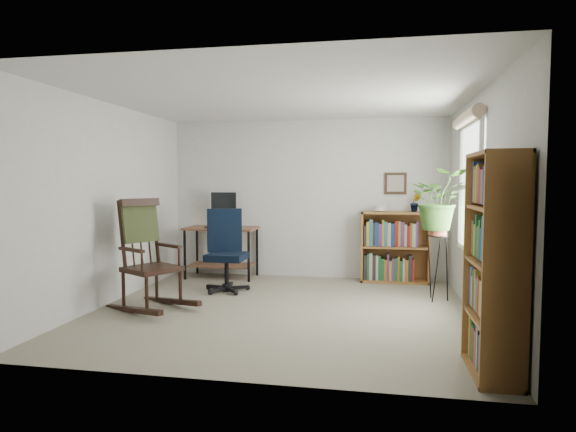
% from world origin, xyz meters
% --- Properties ---
extents(floor, '(4.20, 4.00, 0.00)m').
position_xyz_m(floor, '(0.00, 0.00, 0.00)').
color(floor, gray).
rests_on(floor, ground).
extents(ceiling, '(4.20, 4.00, 0.00)m').
position_xyz_m(ceiling, '(0.00, 0.00, 2.40)').
color(ceiling, silver).
rests_on(ceiling, ground).
extents(wall_back, '(4.20, 0.00, 2.40)m').
position_xyz_m(wall_back, '(0.00, 2.00, 1.20)').
color(wall_back, silver).
rests_on(wall_back, ground).
extents(wall_front, '(4.20, 0.00, 2.40)m').
position_xyz_m(wall_front, '(0.00, -2.00, 1.20)').
color(wall_front, silver).
rests_on(wall_front, ground).
extents(wall_left, '(0.00, 4.00, 2.40)m').
position_xyz_m(wall_left, '(-2.10, 0.00, 1.20)').
color(wall_left, silver).
rests_on(wall_left, ground).
extents(wall_right, '(0.00, 4.00, 2.40)m').
position_xyz_m(wall_right, '(2.10, 0.00, 1.20)').
color(wall_right, silver).
rests_on(wall_right, ground).
extents(window, '(0.12, 1.20, 1.50)m').
position_xyz_m(window, '(2.06, 0.30, 1.40)').
color(window, white).
rests_on(window, wall_right).
extents(desk, '(1.07, 0.59, 0.77)m').
position_xyz_m(desk, '(-1.27, 1.70, 0.39)').
color(desk, brown).
rests_on(desk, floor).
extents(monitor, '(0.46, 0.16, 0.56)m').
position_xyz_m(monitor, '(-1.27, 1.84, 1.05)').
color(monitor, silver).
rests_on(monitor, desk).
extents(keyboard, '(0.40, 0.15, 0.02)m').
position_xyz_m(keyboard, '(-1.27, 1.58, 0.79)').
color(keyboard, black).
rests_on(keyboard, desk).
extents(office_chair, '(0.80, 0.80, 1.12)m').
position_xyz_m(office_chair, '(-0.91, 0.80, 0.56)').
color(office_chair, black).
rests_on(office_chair, floor).
extents(rocking_chair, '(1.30, 1.13, 1.29)m').
position_xyz_m(rocking_chair, '(-1.47, -0.22, 0.64)').
color(rocking_chair, black).
rests_on(rocking_chair, floor).
extents(low_bookshelf, '(0.98, 0.33, 1.03)m').
position_xyz_m(low_bookshelf, '(1.32, 1.82, 0.52)').
color(low_bookshelf, '#976331').
rests_on(low_bookshelf, floor).
extents(tall_bookshelf, '(0.32, 0.74, 1.68)m').
position_xyz_m(tall_bookshelf, '(1.92, -1.50, 0.84)').
color(tall_bookshelf, '#976331').
rests_on(tall_bookshelf, floor).
extents(plant_stand, '(0.31, 0.31, 0.94)m').
position_xyz_m(plant_stand, '(1.80, 0.79, 0.47)').
color(plant_stand, black).
rests_on(plant_stand, floor).
extents(spider_plant, '(1.69, 1.88, 1.46)m').
position_xyz_m(spider_plant, '(1.80, 0.79, 1.60)').
color(spider_plant, '#315C20').
rests_on(spider_plant, plant_stand).
extents(potted_plant_small, '(0.13, 0.24, 0.11)m').
position_xyz_m(potted_plant_small, '(1.60, 1.83, 1.09)').
color(potted_plant_small, '#315C20').
rests_on(potted_plant_small, low_bookshelf).
extents(framed_picture, '(0.32, 0.04, 0.32)m').
position_xyz_m(framed_picture, '(1.32, 1.97, 1.44)').
color(framed_picture, black).
rests_on(framed_picture, wall_back).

